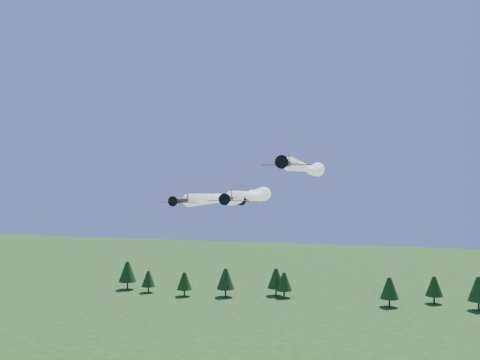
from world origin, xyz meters
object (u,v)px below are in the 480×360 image
(plane_lead, at_px, (253,195))
(plane_left, at_px, (235,197))
(plane_right, at_px, (307,168))
(plane_slot, at_px, (244,200))

(plane_lead, distance_m, plane_left, 9.46)
(plane_right, height_order, plane_slot, plane_right)
(plane_left, xyz_separation_m, plane_slot, (9.49, -26.04, 0.09))
(plane_lead, xyz_separation_m, plane_left, (-6.35, 6.97, -0.67))
(plane_lead, height_order, plane_left, plane_lead)
(plane_lead, height_order, plane_right, plane_right)
(plane_left, distance_m, plane_right, 19.10)
(plane_left, bearing_deg, plane_slot, -67.97)
(plane_right, bearing_deg, plane_left, 173.03)
(plane_lead, bearing_deg, plane_left, 124.70)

